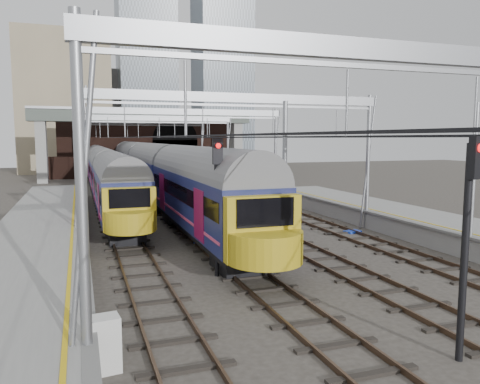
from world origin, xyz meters
name	(u,v)px	position (x,y,z in m)	size (l,w,h in m)	color
ground	(305,278)	(0.00, 0.00, 0.00)	(160.00, 160.00, 0.00)	#38332D
platform_left	(28,271)	(-10.18, 2.50, 0.55)	(4.32, 55.00, 1.12)	gray
tracks	(206,217)	(0.00, 15.00, 0.02)	(14.40, 80.00, 0.22)	#4C3828
overhead_line	(185,124)	(0.00, 21.49, 6.57)	(16.80, 80.00, 8.00)	gray
retaining_wall	(149,146)	(1.40, 51.93, 4.33)	(28.00, 2.75, 9.00)	black
overbridge	(144,124)	(0.00, 46.00, 7.27)	(28.00, 3.00, 9.25)	gray
city_skyline	(140,73)	(2.73, 70.48, 17.09)	(37.50, 27.50, 60.00)	tan
train_main	(142,166)	(-2.00, 33.31, 2.58)	(2.95, 68.20, 5.03)	black
train_second	(101,167)	(-6.00, 36.85, 2.38)	(2.62, 60.63, 4.57)	black
signal_near_left	(217,192)	(-3.19, 1.29, 3.38)	(0.40, 0.49, 5.44)	black
signal_near_centre	(468,224)	(0.47, -7.50, 3.42)	(0.42, 0.49, 5.51)	black
relay_cabinet	(105,344)	(-7.80, -5.16, 0.67)	(0.67, 0.55, 1.33)	silver
equip_cover_a	(202,242)	(-2.31, 7.15, 0.05)	(0.91, 0.64, 0.11)	blue
equip_cover_b	(243,257)	(-1.27, 3.67, 0.04)	(0.76, 0.53, 0.09)	blue
equip_cover_c	(352,232)	(6.67, 7.08, 0.05)	(0.90, 0.64, 0.11)	blue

